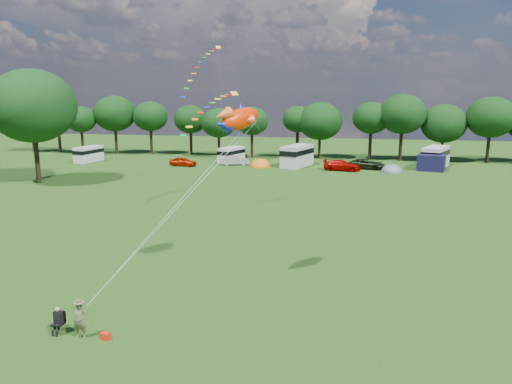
% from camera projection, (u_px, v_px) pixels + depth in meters
% --- Properties ---
extents(ground_plane, '(180.00, 180.00, 0.00)m').
position_uv_depth(ground_plane, '(230.00, 292.00, 27.27)').
color(ground_plane, black).
rests_on(ground_plane, ground).
extents(tree_line, '(102.98, 10.98, 10.27)m').
position_uv_depth(tree_line, '(343.00, 119.00, 78.05)').
color(tree_line, black).
rests_on(tree_line, ground).
extents(big_tree, '(10.00, 10.00, 13.28)m').
position_uv_depth(big_tree, '(32.00, 106.00, 57.70)').
color(big_tree, black).
rests_on(big_tree, ground).
extents(car_a, '(4.13, 1.99, 1.33)m').
position_uv_depth(car_a, '(183.00, 162.00, 72.22)').
color(car_a, '#A91A00').
rests_on(car_a, ground).
extents(car_b, '(4.11, 2.47, 1.36)m').
position_uv_depth(car_b, '(235.00, 160.00, 73.19)').
color(car_b, '#9C9FA3').
rests_on(car_b, ground).
extents(car_c, '(5.08, 2.74, 1.45)m').
position_uv_depth(car_c, '(342.00, 165.00, 68.07)').
color(car_c, '#9F0500').
rests_on(car_c, ground).
extents(car_d, '(5.50, 3.52, 1.39)m').
position_uv_depth(car_d, '(367.00, 164.00, 69.67)').
color(car_d, black).
rests_on(car_d, ground).
extents(campervan_a, '(2.95, 5.10, 2.35)m').
position_uv_depth(campervan_a, '(89.00, 154.00, 76.27)').
color(campervan_a, silver).
rests_on(campervan_a, ground).
extents(campervan_b, '(3.60, 5.13, 2.31)m').
position_uv_depth(campervan_b, '(231.00, 154.00, 75.70)').
color(campervan_b, silver).
rests_on(campervan_b, ground).
extents(campervan_c, '(4.52, 6.69, 3.02)m').
position_uv_depth(campervan_c, '(297.00, 155.00, 71.77)').
color(campervan_c, silver).
rests_on(campervan_c, ground).
extents(campervan_d, '(4.78, 6.56, 2.96)m').
position_uv_depth(campervan_d, '(435.00, 156.00, 70.79)').
color(campervan_d, silver).
rests_on(campervan_d, ground).
extents(tent_orange, '(3.02, 3.31, 2.37)m').
position_uv_depth(tent_orange, '(260.00, 167.00, 71.59)').
color(tent_orange, orange).
rests_on(tent_orange, ground).
extents(tent_greyblue, '(2.92, 3.19, 2.17)m').
position_uv_depth(tent_greyblue, '(392.00, 172.00, 66.90)').
color(tent_greyblue, slate).
rests_on(tent_greyblue, ground).
extents(awning_navy, '(4.13, 3.67, 2.19)m').
position_uv_depth(awning_navy, '(431.00, 163.00, 68.15)').
color(awning_navy, black).
rests_on(awning_navy, ground).
extents(kite_flyer, '(0.69, 0.54, 1.67)m').
position_uv_depth(kite_flyer, '(80.00, 321.00, 22.11)').
color(kite_flyer, brown).
rests_on(kite_flyer, ground).
extents(camp_chair, '(0.52, 0.52, 1.26)m').
position_uv_depth(camp_chair, '(58.00, 317.00, 22.63)').
color(camp_chair, '#99999E').
rests_on(camp_chair, ground).
extents(kite_bag, '(0.50, 0.40, 0.31)m').
position_uv_depth(kite_bag, '(106.00, 336.00, 22.13)').
color(kite_bag, red).
rests_on(kite_bag, ground).
extents(fish_kite, '(2.58, 3.13, 1.74)m').
position_uv_depth(fish_kite, '(237.00, 119.00, 27.16)').
color(fish_kite, red).
rests_on(fish_kite, ground).
extents(streamer_kite_a, '(3.32, 5.49, 5.75)m').
position_uv_depth(streamer_kite_a, '(204.00, 63.00, 54.82)').
color(streamer_kite_a, yellow).
rests_on(streamer_kite_a, ground).
extents(streamer_kite_b, '(4.35, 4.71, 3.82)m').
position_uv_depth(streamer_kite_b, '(214.00, 106.00, 44.32)').
color(streamer_kite_b, gold).
rests_on(streamer_kite_b, ground).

